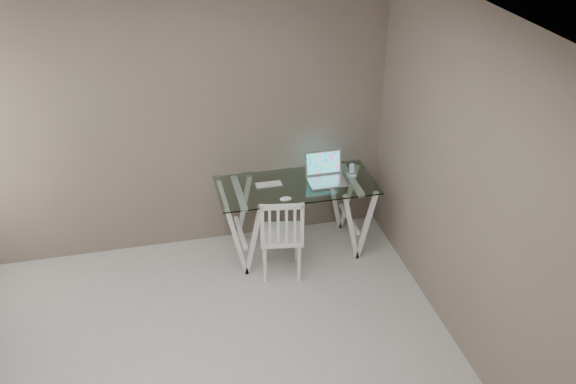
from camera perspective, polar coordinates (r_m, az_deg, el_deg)
name	(u,v)px	position (r m, az deg, el deg)	size (l,w,h in m)	color
room	(192,209)	(3.87, -8.53, -1.54)	(4.50, 4.52, 2.71)	#B0AEA8
desk	(296,217)	(6.25, 0.71, -2.21)	(1.50, 0.70, 0.75)	silver
chair	(282,234)	(5.84, -0.57, -3.75)	(0.45, 0.45, 0.85)	white
laptop	(326,174)	(6.14, 3.36, 1.64)	(0.36, 0.31, 0.25)	silver
keyboard	(269,184)	(6.06, -1.74, 0.68)	(0.26, 0.11, 0.01)	silver
mouse	(286,199)	(5.80, -0.21, -0.61)	(0.11, 0.07, 0.04)	white
phone_dock	(352,172)	(6.24, 5.69, 1.80)	(0.07, 0.07, 0.13)	white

